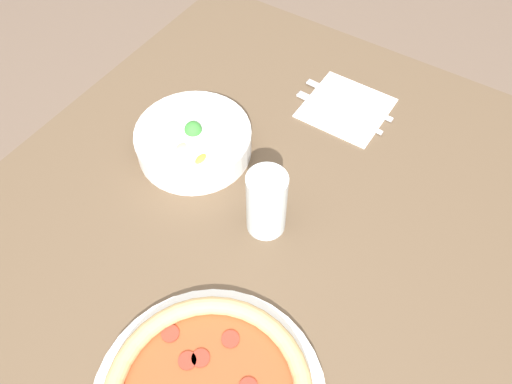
{
  "coord_description": "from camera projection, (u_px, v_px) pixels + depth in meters",
  "views": [
    {
      "loc": [
        -0.27,
        -0.24,
        1.45
      ],
      "look_at": [
        0.15,
        0.03,
        0.76
      ],
      "focal_mm": 35.0,
      "sensor_mm": 36.0,
      "label": 1
    }
  ],
  "objects": [
    {
      "name": "fork",
      "position": [
        340.0,
        113.0,
        1.0
      ],
      "size": [
        0.02,
        0.19,
        0.0
      ],
      "rotation": [
        0.0,
        0.0,
        1.52
      ],
      "color": "silver",
      "rests_on": "napkin"
    },
    {
      "name": "glass",
      "position": [
        266.0,
        203.0,
        0.8
      ],
      "size": [
        0.07,
        0.07,
        0.13
      ],
      "color": "silver",
      "rests_on": "dining_table"
    },
    {
      "name": "knife",
      "position": [
        352.0,
        102.0,
        1.02
      ],
      "size": [
        0.02,
        0.2,
        0.01
      ],
      "rotation": [
        0.0,
        0.0,
        1.52
      ],
      "color": "silver",
      "rests_on": "napkin"
    },
    {
      "name": "bowl",
      "position": [
        194.0,
        140.0,
        0.92
      ],
      "size": [
        0.22,
        0.22,
        0.07
      ],
      "color": "white",
      "rests_on": "dining_table"
    },
    {
      "name": "dining_table",
      "position": [
        224.0,
        298.0,
        0.87
      ],
      "size": [
        1.32,
        0.96,
        0.74
      ],
      "color": "brown",
      "rests_on": "ground_plane"
    },
    {
      "name": "napkin",
      "position": [
        344.0,
        107.0,
        1.01
      ],
      "size": [
        0.16,
        0.16,
        0.0
      ],
      "color": "white",
      "rests_on": "dining_table"
    }
  ]
}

